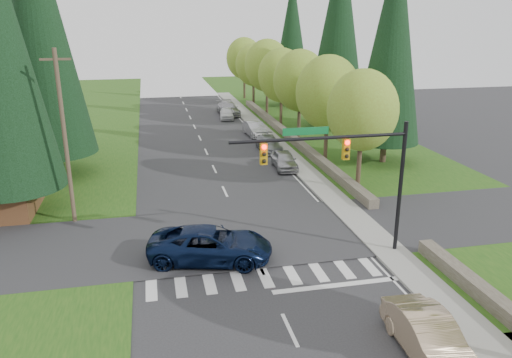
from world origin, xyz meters
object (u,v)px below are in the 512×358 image
object	(u,v)px
parked_car_d	(227,113)
parked_car_e	(228,109)
parked_car_c	(255,129)
parked_car_a	(284,160)
suv_navy	(211,245)
parked_car_b	(269,144)
sedan_champagne	(429,337)

from	to	relation	value
parked_car_d	parked_car_e	bearing A→B (deg)	83.71
parked_car_c	parked_car_d	size ratio (longest dim) A/B	1.13
parked_car_a	parked_car_d	size ratio (longest dim) A/B	1.06
suv_navy	parked_car_a	world-z (taller)	suv_navy
parked_car_b	parked_car_e	distance (m)	18.11
parked_car_c	sedan_champagne	bearing A→B (deg)	-96.39
sedan_champagne	parked_car_d	size ratio (longest dim) A/B	1.22
parked_car_a	parked_car_b	world-z (taller)	parked_car_a
parked_car_e	parked_car_a	bearing A→B (deg)	-92.14
suv_navy	parked_car_b	world-z (taller)	suv_navy
parked_car_a	parked_car_e	distance (m)	23.82
parked_car_a	parked_car_b	bearing A→B (deg)	91.89
parked_car_d	suv_navy	bearing A→B (deg)	-93.08
suv_navy	sedan_champagne	bearing A→B (deg)	-129.88
parked_car_a	parked_car_e	world-z (taller)	parked_car_e
parked_car_b	parked_car_c	xyz separation A→B (m)	(0.00, 6.04, 0.07)
sedan_champagne	parked_car_c	distance (m)	35.27
suv_navy	parked_car_d	xyz separation A→B (m)	(6.45, 35.77, -0.18)
suv_navy	parked_car_d	world-z (taller)	suv_navy
suv_navy	parked_car_a	distance (m)	16.45
parked_car_b	parked_car_e	size ratio (longest dim) A/B	0.85
sedan_champagne	parked_car_e	distance (m)	47.31
parked_car_c	parked_car_e	xyz separation A→B (m)	(-0.79, 12.05, 0.05)
suv_navy	parked_car_b	xyz separation A→B (m)	(7.85, 20.24, -0.19)
parked_car_b	parked_car_a	bearing A→B (deg)	-89.70
suv_navy	parked_car_a	bearing A→B (deg)	-14.31
suv_navy	parked_car_e	xyz separation A→B (m)	(7.06, 38.32, -0.07)
sedan_champagne	parked_car_a	size ratio (longest dim) A/B	1.15
parked_car_b	parked_car_e	bearing A→B (deg)	93.87
suv_navy	parked_car_c	world-z (taller)	suv_navy
parked_car_a	parked_car_c	xyz separation A→B (m)	(0.11, 11.76, 0.03)
parked_car_c	parked_car_e	distance (m)	12.08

